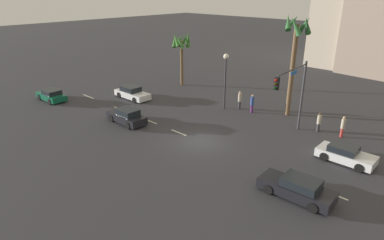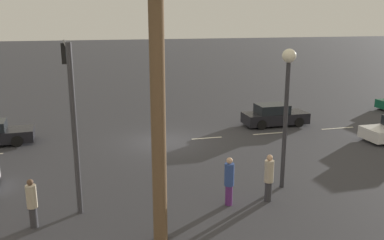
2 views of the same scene
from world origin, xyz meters
The scene contains 11 objects.
ground_plane centered at (0.00, 0.00, 0.00)m, with size 220.00×220.00×0.00m, color #333338.
lane_stripe_1 centered at (-11.52, 0.00, 0.01)m, with size 2.33×0.14×0.01m, color silver.
lane_stripe_2 centered at (-6.63, 0.00, 0.01)m, with size 2.06×0.14×0.01m, color silver.
lane_stripe_3 centered at (-2.61, 0.00, 0.01)m, with size 1.87×0.14×0.01m, color silver.
car_2 centered at (-7.84, -1.77, 0.66)m, with size 4.28×1.83×1.44m.
traffic_signal centered at (4.85, 6.16, 4.29)m, with size 0.63×5.74×6.26m.
streetlamp centered at (-3.64, 7.80, 4.14)m, with size 0.56×0.56×5.87m.
pedestrian_1 centered at (6.26, 8.82, 0.94)m, with size 0.42×0.42×1.78m.
pedestrian_2 centered at (-0.86, 8.85, 1.02)m, with size 0.48×0.48×1.93m.
pedestrian_3 centered at (-2.48, 8.92, 1.02)m, with size 0.51×0.51×1.93m.
palm_tree_0 centered at (2.20, 10.76, 7.10)m, with size 2.63×2.68×9.90m.
Camera 2 is at (4.23, 22.76, 7.10)m, focal length 38.62 mm.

